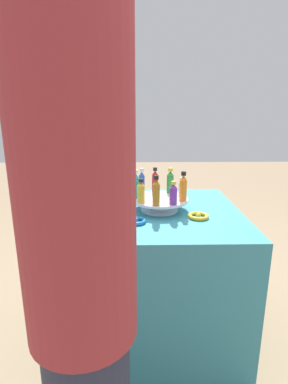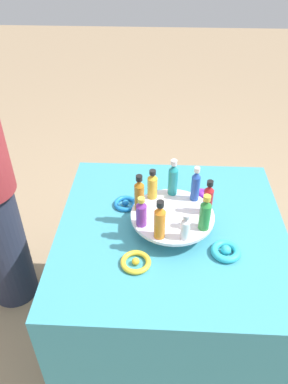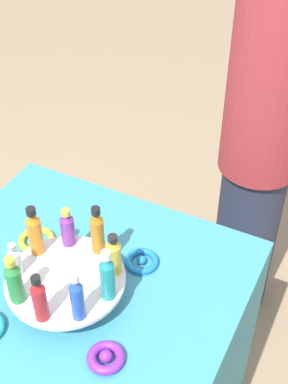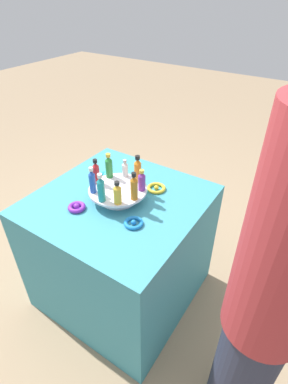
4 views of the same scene
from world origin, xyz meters
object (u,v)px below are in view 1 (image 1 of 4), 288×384
object	(u,v)px
bottle_clear	(181,188)
ribbon_bow_blue	(136,221)
display_stand	(159,202)
person_figure	(81,283)
bottle_teal	(136,185)
ribbon_bow_purple	(126,201)
bottle_amber	(156,192)
ribbon_bow_teal	(178,198)
ribbon_bow_gold	(198,216)
bottle_purple	(173,194)
bottle_green	(170,181)
bottle_orange	(183,187)
bottle_gold	(141,192)
bottle_red	(155,181)
bottle_blue	(142,182)

from	to	relation	value
bottle_clear	ribbon_bow_blue	bearing A→B (deg)	-137.21
display_stand	person_figure	xyz separation A→B (m)	(-0.26, -0.84, 0.05)
bottle_teal	ribbon_bow_purple	distance (m)	0.18
bottle_amber	ribbon_bow_purple	distance (m)	0.32
bottle_teal	ribbon_bow_blue	xyz separation A→B (m)	(0.00, -0.19, -0.13)
bottle_amber	ribbon_bow_teal	size ratio (longest dim) A/B	1.44
ribbon_bow_gold	ribbon_bow_teal	world-z (taller)	ribbon_bow_teal
bottle_teal	person_figure	distance (m)	0.85
bottle_amber	bottle_purple	xyz separation A→B (m)	(0.09, 0.01, -0.01)
bottle_green	display_stand	bearing A→B (deg)	-121.84
bottle_orange	bottle_green	bearing A→B (deg)	108.16
bottle_clear	person_figure	xyz separation A→B (m)	(-0.38, -0.88, -0.02)
bottle_gold	ribbon_bow_gold	xyz separation A→B (m)	(0.28, -0.05, -0.11)
bottle_teal	ribbon_bow_blue	distance (m)	0.23
bottle_purple	person_figure	world-z (taller)	person_figure
bottle_purple	ribbon_bow_blue	size ratio (longest dim) A/B	1.25
bottle_orange	bottle_gold	bearing A→B (deg)	-171.84
bottle_gold	bottle_clear	size ratio (longest dim) A/B	1.22
bottle_orange	ribbon_bow_teal	xyz separation A→B (m)	(0.01, 0.23, -0.12)
bottle_clear	ribbon_bow_teal	size ratio (longest dim) A/B	0.97
display_stand	ribbon_bow_teal	distance (m)	0.22
bottle_gold	ribbon_bow_purple	xyz separation A→B (m)	(-0.09, 0.20, -0.11)
ribbon_bow_gold	person_figure	xyz separation A→B (m)	(-0.45, -0.71, 0.08)
bottle_red	ribbon_bow_gold	bearing A→B (deg)	-50.62
bottle_amber	ribbon_bow_purple	xyz separation A→B (m)	(-0.16, 0.25, -0.12)
bottle_orange	bottle_clear	distance (m)	0.09
bottle_purple	display_stand	bearing A→B (deg)	118.16
bottle_green	ribbon_bow_purple	world-z (taller)	bottle_green
bottle_blue	bottle_red	xyz separation A→B (m)	(0.08, 0.04, -0.00)
bottle_orange	bottle_green	size ratio (longest dim) A/B	1.07
bottle_green	bottle_gold	bearing A→B (deg)	-131.84
bottle_red	bottle_blue	bearing A→B (deg)	-151.84
bottle_teal	bottle_gold	xyz separation A→B (m)	(0.03, -0.08, -0.01)
bottle_red	ribbon_bow_purple	bearing A→B (deg)	-179.62
ribbon_bow_purple	bottle_gold	bearing A→B (deg)	-66.67
ribbon_bow_blue	ribbon_bow_purple	world-z (taller)	ribbon_bow_purple
bottle_red	person_figure	world-z (taller)	person_figure
bottle_blue	bottle_amber	size ratio (longest dim) A/B	0.97
ribbon_bow_teal	ribbon_bow_purple	size ratio (longest dim) A/B	1.15
bottle_green	ribbon_bow_blue	bearing A→B (deg)	-122.97
display_stand	bottle_purple	bearing A→B (deg)	-61.84
bottle_clear	bottle_purple	bearing A→B (deg)	-111.84
bottle_green	bottle_blue	bearing A→B (deg)	-171.84
display_stand	bottle_red	world-z (taller)	bottle_red
bottle_gold	ribbon_bow_teal	bearing A→B (deg)	49.83
bottle_teal	person_figure	world-z (taller)	person_figure
bottle_orange	bottle_red	size ratio (longest dim) A/B	1.08
bottle_purple	ribbon_bow_teal	bearing A→B (deg)	77.82
bottle_purple	bottle_clear	size ratio (longest dim) A/B	1.17
bottle_orange	bottle_clear	world-z (taller)	bottle_orange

